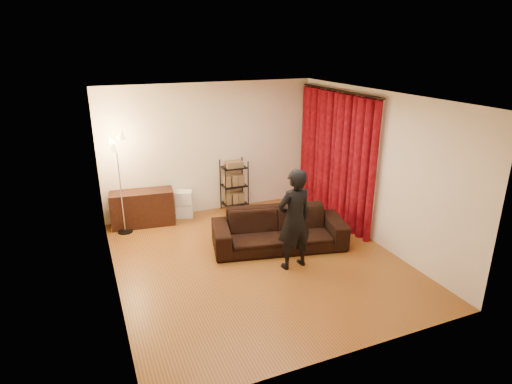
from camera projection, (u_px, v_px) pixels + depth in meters
name	position (u px, v px, depth m)	size (l,w,h in m)	color
floor	(257.00, 260.00, 7.17)	(5.00, 5.00, 0.00)	#935922
ceiling	(258.00, 97.00, 6.26)	(5.00, 5.00, 0.00)	white
wall_back	(211.00, 149.00, 8.89)	(5.00, 5.00, 0.00)	#F3E5CD
wall_front	(349.00, 253.00, 4.55)	(5.00, 5.00, 0.00)	#F3E5CD
wall_left	(108.00, 204.00, 5.90)	(5.00, 5.00, 0.00)	#F3E5CD
wall_right	(375.00, 168.00, 7.54)	(5.00, 5.00, 0.00)	#F3E5CD
curtain_rod	(339.00, 91.00, 8.06)	(0.04, 0.04, 2.65)	black
curtain	(334.00, 158.00, 8.49)	(0.22, 2.65, 2.55)	maroon
sofa	(279.00, 229.00, 7.52)	(2.31, 0.90, 0.68)	black
person	(294.00, 219.00, 6.70)	(0.60, 0.40, 1.66)	black
media_cabinet	(143.00, 208.00, 8.43)	(1.21, 0.45, 0.70)	black
storage_boxes	(184.00, 204.00, 8.84)	(0.34, 0.27, 0.57)	silver
wire_shelf	(234.00, 185.00, 9.12)	(0.50, 0.35, 1.11)	black
floor_lamp	(120.00, 185.00, 7.90)	(0.34, 0.34, 1.90)	silver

